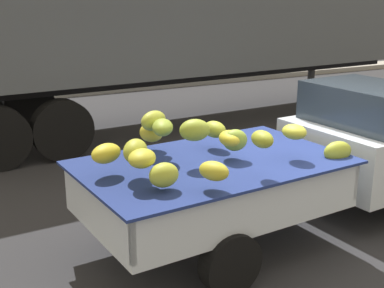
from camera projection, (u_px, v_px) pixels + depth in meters
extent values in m
plane|color=#28282B|center=(310.00, 234.00, 6.33)|extent=(220.00, 220.00, 0.00)
cube|color=gray|center=(81.00, 91.00, 14.97)|extent=(80.00, 0.80, 0.16)
cube|color=silver|center=(373.00, 149.00, 7.06)|extent=(2.15, 1.83, 0.78)
cube|color=#28333D|center=(367.00, 104.00, 6.77)|extent=(1.23, 1.56, 0.52)
cube|color=silver|center=(212.00, 204.00, 5.77)|extent=(2.91, 1.89, 0.08)
cube|color=silver|center=(175.00, 162.00, 6.35)|extent=(2.78, 0.27, 0.44)
cube|color=silver|center=(259.00, 207.00, 5.03)|extent=(2.78, 0.27, 0.44)
cube|color=silver|center=(303.00, 161.00, 6.39)|extent=(0.18, 1.67, 0.44)
cube|color=silver|center=(96.00, 208.00, 5.00)|extent=(0.18, 1.67, 0.44)
cube|color=#B21914|center=(174.00, 165.00, 6.39)|extent=(2.66, 0.23, 0.07)
cube|color=navy|center=(213.00, 162.00, 5.63)|extent=(3.04, 2.02, 0.03)
ellipsoid|color=#979F28|center=(262.00, 139.00, 5.05)|extent=(0.24, 0.32, 0.17)
ellipsoid|color=gold|center=(106.00, 153.00, 5.11)|extent=(0.41, 0.37, 0.19)
ellipsoid|color=gold|center=(214.00, 171.00, 4.75)|extent=(0.32, 0.37, 0.18)
ellipsoid|color=gold|center=(142.00, 158.00, 4.82)|extent=(0.40, 0.41, 0.17)
ellipsoid|color=#90A12D|center=(195.00, 130.00, 5.37)|extent=(0.36, 0.30, 0.23)
ellipsoid|color=#96A02A|center=(214.00, 129.00, 6.01)|extent=(0.26, 0.34, 0.19)
ellipsoid|color=#A9AE2F|center=(135.00, 151.00, 5.03)|extent=(0.38, 0.41, 0.24)
ellipsoid|color=#AAB131|center=(164.00, 175.00, 4.75)|extent=(0.33, 0.27, 0.23)
ellipsoid|color=#9CA72E|center=(338.00, 152.00, 5.77)|extent=(0.36, 0.22, 0.24)
ellipsoid|color=gold|center=(294.00, 132.00, 5.61)|extent=(0.25, 0.30, 0.16)
ellipsoid|color=gold|center=(151.00, 132.00, 5.96)|extent=(0.36, 0.34, 0.23)
ellipsoid|color=gold|center=(230.00, 138.00, 5.63)|extent=(0.32, 0.39, 0.17)
ellipsoid|color=#A7B132|center=(154.00, 121.00, 5.76)|extent=(0.41, 0.34, 0.22)
ellipsoid|color=#8AA231|center=(163.00, 127.00, 5.53)|extent=(0.36, 0.42, 0.18)
ellipsoid|color=olive|center=(235.00, 140.00, 5.60)|extent=(0.31, 0.25, 0.24)
cylinder|color=black|center=(329.00, 165.00, 7.87)|extent=(0.65, 0.25, 0.64)
cylinder|color=black|center=(153.00, 207.00, 6.33)|extent=(0.65, 0.25, 0.64)
cylinder|color=black|center=(230.00, 263.00, 5.02)|extent=(0.65, 0.25, 0.64)
cube|color=#4C5156|center=(203.00, 4.00, 11.14)|extent=(12.12, 3.13, 2.70)
cube|color=black|center=(202.00, 73.00, 11.57)|extent=(11.05, 0.99, 0.30)
cylinder|color=black|center=(29.00, 105.00, 10.97)|extent=(1.09, 0.36, 1.08)
cylinder|color=black|center=(62.00, 130.00, 8.99)|extent=(1.09, 0.36, 1.08)
cylinder|color=#38383A|center=(311.00, 81.00, 13.31)|extent=(0.18, 0.18, 1.25)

